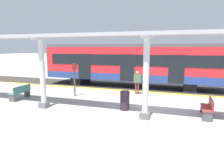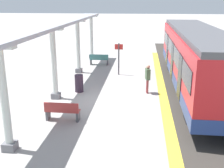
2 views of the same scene
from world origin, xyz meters
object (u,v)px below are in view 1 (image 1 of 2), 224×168
train_near_carriage (131,64)px  trash_bin (125,101)px  canopy_pillar_third (146,78)px  passenger_waiting_near_edge (137,80)px  canopy_pillar_second (42,73)px  bench_near_end (208,108)px  bench_mid_platform (21,92)px  platform_info_sign (74,76)px

train_near_carriage → trash_bin: 6.79m
canopy_pillar_third → passenger_waiting_near_edge: canopy_pillar_third is taller
canopy_pillar_second → canopy_pillar_third: (0.00, 5.47, 0.00)m
canopy_pillar_second → bench_near_end: 8.41m
passenger_waiting_near_edge → trash_bin: bearing=2.5°
bench_mid_platform → canopy_pillar_third: bearing=82.3°
trash_bin → canopy_pillar_second: bearing=-76.9°
platform_info_sign → passenger_waiting_near_edge: size_ratio=1.35×
canopy_pillar_third → trash_bin: size_ratio=3.73×
canopy_pillar_second → trash_bin: (-0.99, 4.24, -1.38)m
trash_bin → platform_info_sign: platform_info_sign is taller
trash_bin → passenger_waiting_near_edge: bearing=-177.5°
bench_mid_platform → platform_info_sign: 3.46m
canopy_pillar_second → trash_bin: 4.57m
canopy_pillar_third → platform_info_sign: (-2.89, -5.18, -0.55)m
bench_near_end → train_near_carriage: bearing=-140.6°
bench_mid_platform → trash_bin: 6.78m
canopy_pillar_second → canopy_pillar_third: same height
canopy_pillar_second → canopy_pillar_third: 5.47m
passenger_waiting_near_edge → canopy_pillar_second: bearing=-40.2°
train_near_carriage → canopy_pillar_second: 8.09m
bench_near_end → bench_mid_platform: bearing=-89.6°
canopy_pillar_third → bench_mid_platform: (-1.08, -8.00, -1.43)m
canopy_pillar_third → platform_info_sign: bearing=-119.1°
bench_near_end → passenger_waiting_near_edge: bearing=-131.7°
bench_near_end → bench_mid_platform: (0.07, -10.75, 0.00)m
trash_bin → platform_info_sign: (-1.90, -3.96, 0.83)m
train_near_carriage → platform_info_sign: (4.63, -2.70, -0.51)m
train_near_carriage → canopy_pillar_second: bearing=-21.6°
train_near_carriage → bench_near_end: size_ratio=9.61×
platform_info_sign → canopy_pillar_third: bearing=60.9°
bench_mid_platform → platform_info_sign: platform_info_sign is taller
bench_near_end → platform_info_sign: size_ratio=0.68×
train_near_carriage → trash_bin: train_near_carriage is taller
train_near_carriage → bench_near_end: (6.38, 5.23, -1.39)m
bench_near_end → passenger_waiting_near_edge: 5.56m
canopy_pillar_second → platform_info_sign: (-2.89, 0.28, -0.55)m
canopy_pillar_third → passenger_waiting_near_edge: size_ratio=2.27×
canopy_pillar_second → trash_bin: bearing=103.1°
passenger_waiting_near_edge → train_near_carriage: bearing=-157.9°
bench_near_end → trash_bin: size_ratio=1.51×
bench_mid_platform → trash_bin: trash_bin is taller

